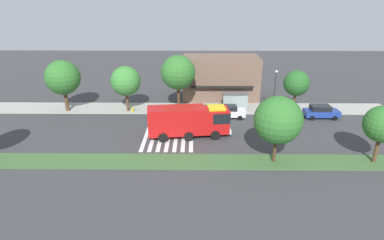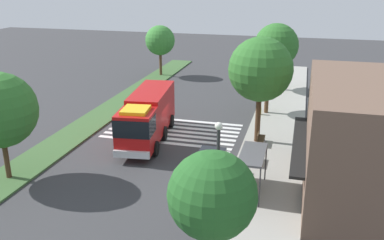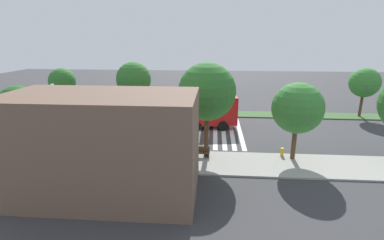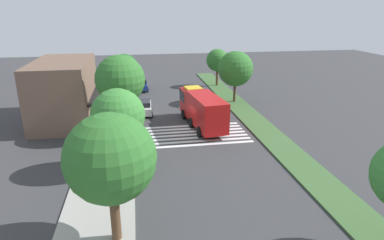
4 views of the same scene
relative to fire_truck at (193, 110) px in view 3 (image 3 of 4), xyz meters
name	(u,v)px [view 3 (image 3 of 4)]	position (x,y,z in m)	size (l,w,h in m)	color
ground_plane	(202,131)	(-1.10, 1.29, -2.07)	(120.00, 120.00, 0.00)	#38383A
sidewalk	(197,162)	(-1.10, 9.57, -2.00)	(60.00, 4.56, 0.14)	#9E9B93
median_strip	(204,113)	(-1.10, -6.22, -2.00)	(60.00, 3.00, 0.14)	#3D6033
crosswalk	(215,132)	(-2.62, 1.29, -2.06)	(5.85, 10.82, 0.01)	silver
fire_truck	(193,110)	(0.00, 0.00, 0.00)	(9.83, 3.68, 3.66)	#B71414
parked_car_mid	(134,137)	(5.16, 6.10, -1.18)	(4.27, 2.16, 1.72)	silver
parked_car_east	(9,133)	(17.70, 6.09, -1.16)	(4.61, 2.12, 1.79)	navy
bus_stop_shelter	(113,135)	(6.27, 8.56, -0.18)	(3.50, 1.40, 2.46)	#4C4C51
bench_near_shelter	(159,151)	(2.27, 8.59, -1.48)	(1.60, 0.50, 0.90)	#4C3823
bench_west_of_shelter	(200,152)	(-1.32, 8.59, -1.48)	(1.60, 0.50, 0.90)	#4C3823
street_lamp	(56,112)	(11.56, 7.90, 1.65)	(0.36, 0.36, 6.06)	#2D2D30
storefront_building	(104,146)	(4.57, 14.80, 1.30)	(11.84, 6.72, 6.75)	brown
sidewalk_tree_west	(298,108)	(-9.15, 8.30, 2.44)	(4.15, 4.15, 6.46)	#513823
sidewalk_tree_center	(207,92)	(-1.81, 8.30, 3.68)	(4.75, 4.75, 8.00)	#47301E
sidewalk_tree_far_east	(19,106)	(14.60, 8.30, 2.19)	(3.55, 3.55, 5.92)	#513823
median_tree_far_west	(365,83)	(-21.33, -6.22, 2.43)	(3.70, 3.70, 6.23)	#513823
median_tree_west	(134,79)	(8.40, -6.22, 2.53)	(4.63, 4.63, 6.78)	#47301E
median_tree_center	(62,81)	(18.39, -6.22, 2.14)	(3.57, 3.57, 5.88)	#513823
fire_hydrant	(282,152)	(-8.37, 7.80, -1.58)	(0.28, 0.28, 0.70)	gold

